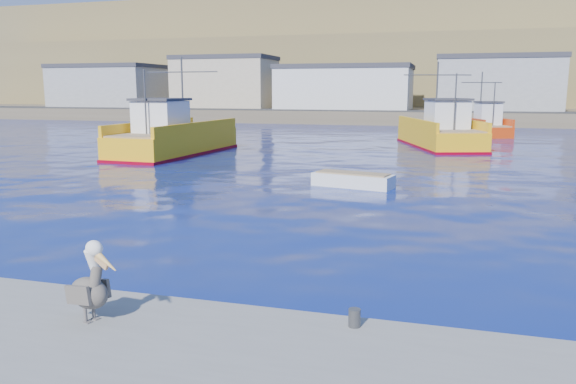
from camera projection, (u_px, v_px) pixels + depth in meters
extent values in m
plane|color=#07105B|center=(251.00, 274.00, 13.24)|extent=(260.00, 260.00, 0.00)
cylinder|color=#4C4C4C|center=(354.00, 318.00, 9.09)|extent=(0.20, 0.20, 0.30)
cube|color=brown|center=(419.00, 114.00, 81.17)|extent=(160.00, 30.00, 1.60)
cube|color=brown|center=(428.00, 80.00, 104.82)|extent=(180.00, 40.00, 14.00)
cube|color=brown|center=(433.00, 59.00, 122.83)|extent=(200.00, 40.00, 24.00)
cube|color=#2D2D2D|center=(415.00, 111.00, 70.62)|extent=(150.00, 5.00, 0.10)
cube|color=gray|center=(108.00, 88.00, 88.79)|extent=(16.00, 10.00, 6.00)
cube|color=#333338|center=(107.00, 66.00, 88.20)|extent=(16.32, 10.20, 0.60)
cube|color=tan|center=(226.00, 84.00, 83.27)|extent=(14.00, 9.00, 7.00)
cube|color=#333338|center=(225.00, 58.00, 82.59)|extent=(14.28, 9.18, 0.60)
cube|color=silver|center=(345.00, 89.00, 78.52)|extent=(18.00, 11.00, 5.50)
cube|color=#333338|center=(346.00, 67.00, 77.97)|extent=(18.36, 11.22, 0.60)
cube|color=gray|center=(497.00, 85.00, 73.00)|extent=(15.00, 10.00, 6.50)
cube|color=#333338|center=(499.00, 57.00, 72.36)|extent=(15.30, 10.20, 0.60)
cube|color=#F3AC11|center=(176.00, 143.00, 38.03)|extent=(4.42, 11.64, 1.49)
cube|color=#F3AC11|center=(199.00, 127.00, 37.26)|extent=(0.82, 11.22, 0.70)
cube|color=#F3AC11|center=(152.00, 126.00, 38.41)|extent=(0.82, 11.22, 0.70)
cube|color=maroon|center=(176.00, 153.00, 38.16)|extent=(4.50, 11.87, 0.25)
cube|color=#8C7251|center=(175.00, 131.00, 37.89)|extent=(4.09, 11.17, 0.10)
cube|color=white|center=(161.00, 117.00, 36.10)|extent=(2.82, 3.00, 2.00)
cube|color=#333338|center=(160.00, 99.00, 35.91)|extent=(3.03, 3.35, 0.15)
cylinder|color=#4C4C4C|center=(182.00, 94.00, 38.52)|extent=(0.13, 0.13, 5.00)
cylinder|color=#4C4C4C|center=(145.00, 103.00, 34.35)|extent=(0.11, 0.11, 4.00)
cylinder|color=#4C4C4C|center=(182.00, 72.00, 38.25)|extent=(5.34, 0.36, 0.08)
cube|color=#F3AC11|center=(439.00, 137.00, 42.82)|extent=(6.99, 11.51, 1.41)
cube|color=#F3AC11|center=(463.00, 123.00, 42.70)|extent=(3.57, 10.19, 0.70)
cube|color=#F3AC11|center=(417.00, 124.00, 42.56)|extent=(3.57, 10.19, 0.70)
cube|color=maroon|center=(439.00, 146.00, 42.94)|extent=(7.13, 11.74, 0.25)
cube|color=#8C7251|center=(440.00, 127.00, 42.69)|extent=(6.57, 11.00, 0.10)
cube|color=white|center=(447.00, 115.00, 40.90)|extent=(3.35, 3.41, 2.00)
cube|color=#333338|center=(448.00, 99.00, 40.70)|extent=(3.63, 3.78, 0.15)
cylinder|color=#4C4C4C|center=(437.00, 95.00, 43.32)|extent=(0.15, 0.15, 5.00)
cylinder|color=#4C4C4C|center=(455.00, 103.00, 39.13)|extent=(0.13, 0.13, 4.00)
cylinder|color=#4C4C4C|center=(438.00, 75.00, 43.05)|extent=(5.02, 1.73, 0.08)
cube|color=#C2330B|center=(482.00, 130.00, 53.52)|extent=(5.19, 8.04, 0.98)
cube|color=#C2330B|center=(496.00, 121.00, 53.45)|extent=(2.63, 7.01, 0.70)
cube|color=#C2330B|center=(469.00, 121.00, 53.29)|extent=(2.63, 7.01, 0.70)
cube|color=#8C7251|center=(482.00, 125.00, 53.42)|extent=(4.87, 7.68, 0.10)
cube|color=white|center=(488.00, 114.00, 52.13)|extent=(2.49, 2.44, 2.00)
cube|color=#333338|center=(489.00, 102.00, 51.93)|extent=(2.70, 2.70, 0.15)
cylinder|color=#4C4C4C|center=(481.00, 98.00, 53.72)|extent=(0.15, 0.15, 5.00)
cylinder|color=#4C4C4C|center=(494.00, 104.00, 50.85)|extent=(0.13, 0.13, 4.00)
cylinder|color=#4C4C4C|center=(482.00, 82.00, 53.45)|extent=(3.75, 1.40, 0.08)
cube|color=silver|center=(182.00, 149.00, 39.03)|extent=(4.03, 3.87, 0.83)
cube|color=#8C7251|center=(182.00, 142.00, 38.95)|extent=(3.52, 3.36, 0.08)
cube|color=silver|center=(353.00, 182.00, 25.18)|extent=(3.79, 2.02, 0.72)
cube|color=#8C7251|center=(353.00, 173.00, 25.12)|extent=(3.38, 1.68, 0.07)
cylinder|color=#595451|center=(85.00, 314.00, 9.28)|extent=(0.07, 0.07, 0.26)
cube|color=#595451|center=(88.00, 322.00, 9.28)|extent=(0.16, 0.14, 0.01)
cylinder|color=#595451|center=(94.00, 311.00, 9.42)|extent=(0.07, 0.07, 0.26)
cube|color=#595451|center=(96.00, 319.00, 9.42)|extent=(0.16, 0.14, 0.01)
ellipsoid|color=#38332D|center=(89.00, 293.00, 9.27)|extent=(0.86, 0.64, 0.53)
cube|color=#38332D|center=(78.00, 295.00, 9.11)|extent=(0.59, 0.21, 0.39)
cube|color=#38332D|center=(98.00, 288.00, 9.45)|extent=(0.59, 0.21, 0.39)
cube|color=#38332D|center=(76.00, 293.00, 9.46)|extent=(0.23, 0.19, 0.11)
cylinder|color=#38332D|center=(96.00, 278.00, 9.13)|extent=(0.25, 0.31, 0.42)
cylinder|color=white|center=(92.00, 259.00, 9.10)|extent=(0.23, 0.31, 0.39)
ellipsoid|color=white|center=(94.00, 248.00, 9.03)|extent=(0.36, 0.31, 0.26)
cone|color=gold|center=(105.00, 261.00, 8.94)|extent=(0.55, 0.27, 0.36)
cube|color=tan|center=(101.00, 262.00, 9.00)|extent=(0.32, 0.13, 0.23)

